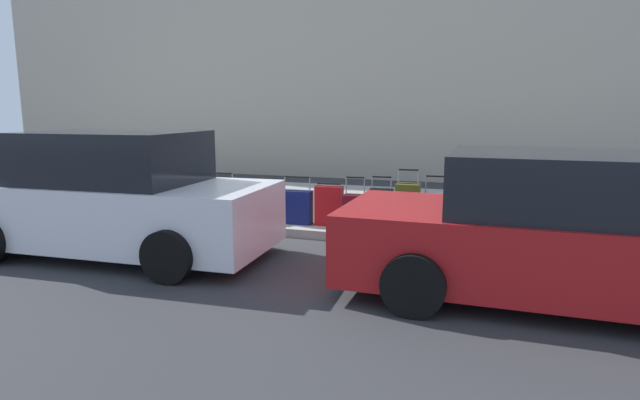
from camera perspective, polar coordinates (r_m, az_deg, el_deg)
The scene contains 17 objects.
ground_plane at distance 8.85m, azimuth -11.58°, elevation -3.40°, with size 40.00×40.00×0.00m, color #333335.
sidewalk_curb at distance 11.02m, azimuth -5.10°, elevation -0.25°, with size 18.00×5.00×0.14m, color #9E9B93.
building_facade_sidewalk_side at distance 17.01m, azimuth 3.56°, elevation 20.71°, with size 24.00×3.00×10.39m, color #B2A893.
suitcase_teal_0 at distance 8.08m, azimuth 16.62°, elevation -1.13°, with size 0.45×0.24×0.81m.
suitcase_silver_1 at distance 8.03m, azimuth 12.94°, elevation -1.52°, with size 0.48×0.22×0.90m.
suitcase_olive_2 at distance 8.08m, azimuth 9.62°, elevation -0.85°, with size 0.37×0.26×0.99m.
suitcase_black_3 at distance 8.18m, azimuth 6.76°, elevation -1.02°, with size 0.38×0.27×0.86m.
suitcase_maroon_4 at distance 8.24m, azimuth 3.88°, elevation -1.26°, with size 0.37×0.26×0.84m.
suitcase_red_5 at distance 8.44m, azimuth 1.00°, elevation -0.63°, with size 0.47×0.24×0.70m.
suitcase_navy_6 at distance 8.56m, azimuth -2.51°, elevation -0.78°, with size 0.51×0.24×0.80m.
suitcase_teal_7 at distance 8.85m, azimuth -5.43°, elevation -0.63°, with size 0.45×0.26×0.72m.
suitcase_silver_8 at distance 8.94m, azimuth -8.34°, elevation -0.12°, with size 0.38×0.23×0.71m.
suitcase_olive_9 at distance 9.24m, azimuth -10.64°, elevation -0.29°, with size 0.46×0.21×0.80m.
fire_hydrant at distance 9.63m, azimuth -15.18°, elevation 0.61°, with size 0.39×0.21×0.71m.
bollard_post at distance 9.96m, azimuth -19.35°, elevation 0.67°, with size 0.14×0.14×0.73m, color #333338.
parked_car_red_0 at distance 5.98m, azimuth 26.02°, elevation -3.34°, with size 4.80×2.11×1.57m.
parked_car_white_1 at distance 7.70m, azimuth -21.62°, elevation 0.17°, with size 4.45×2.14×1.72m.
Camera 1 is at (-4.36, 7.44, 2.01)m, focal length 29.02 mm.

